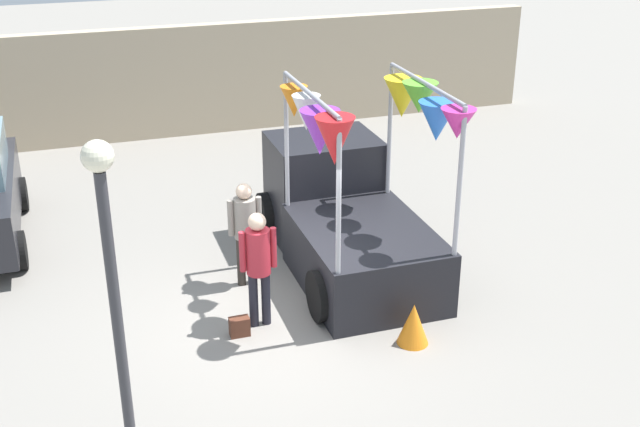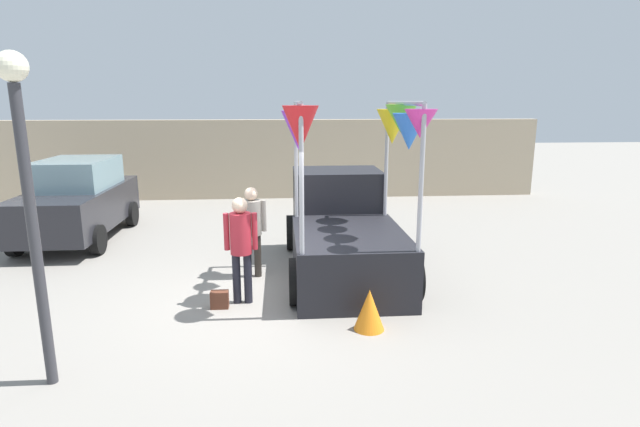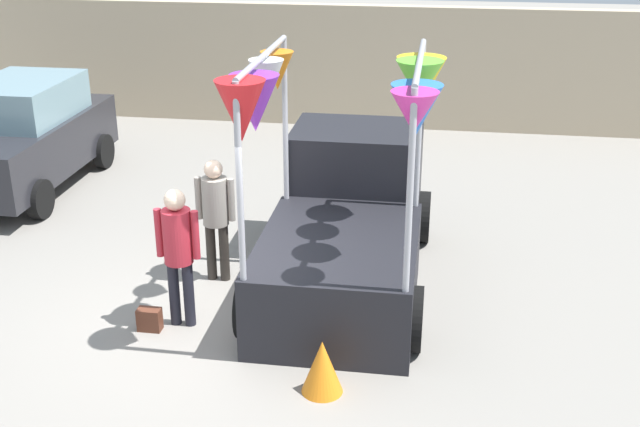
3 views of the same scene
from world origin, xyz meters
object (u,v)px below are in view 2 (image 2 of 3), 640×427
at_px(vendor_truck, 343,221).
at_px(parked_car, 78,200).
at_px(person_customer, 241,240).
at_px(handbag, 220,300).
at_px(street_lamp, 26,175).
at_px(folded_kite_bundle_tangerine, 369,310).
at_px(person_vendor, 252,223).

height_order(vendor_truck, parked_car, vendor_truck).
relative_size(vendor_truck, person_customer, 2.38).
relative_size(vendor_truck, parked_car, 1.04).
distance_m(handbag, street_lamp, 3.49).
bearing_deg(person_customer, street_lamp, -132.80).
xyz_separation_m(vendor_truck, person_customer, (-1.82, -1.54, 0.10)).
bearing_deg(vendor_truck, folded_kite_bundle_tangerine, -88.81).
height_order(person_customer, street_lamp, street_lamp).
relative_size(parked_car, person_vendor, 2.37).
bearing_deg(folded_kite_bundle_tangerine, handbag, 157.36).
bearing_deg(vendor_truck, street_lamp, -135.87).
xyz_separation_m(parked_car, folded_kite_bundle_tangerine, (5.98, -5.29, -0.64)).
bearing_deg(person_vendor, vendor_truck, 10.15).
xyz_separation_m(parked_car, person_customer, (4.11, -4.17, 0.11)).
height_order(vendor_truck, street_lamp, street_lamp).
height_order(parked_car, folded_kite_bundle_tangerine, parked_car).
relative_size(parked_car, handbag, 14.29).
bearing_deg(street_lamp, folded_kite_bundle_tangerine, 15.41).
height_order(person_customer, folded_kite_bundle_tangerine, person_customer).
height_order(vendor_truck, folded_kite_bundle_tangerine, vendor_truck).
distance_m(person_customer, folded_kite_bundle_tangerine, 2.31).
distance_m(person_customer, street_lamp, 3.31).
bearing_deg(handbag, person_vendor, 72.42).
distance_m(street_lamp, folded_kite_bundle_tangerine, 4.59).
relative_size(vendor_truck, person_vendor, 2.46).
distance_m(person_customer, handbag, 1.00).
distance_m(vendor_truck, parked_car, 6.48).
height_order(person_customer, handbag, person_customer).
relative_size(person_customer, person_vendor, 1.03).
relative_size(street_lamp, folded_kite_bundle_tangerine, 6.17).
height_order(handbag, folded_kite_bundle_tangerine, folded_kite_bundle_tangerine).
bearing_deg(street_lamp, person_customer, 47.20).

